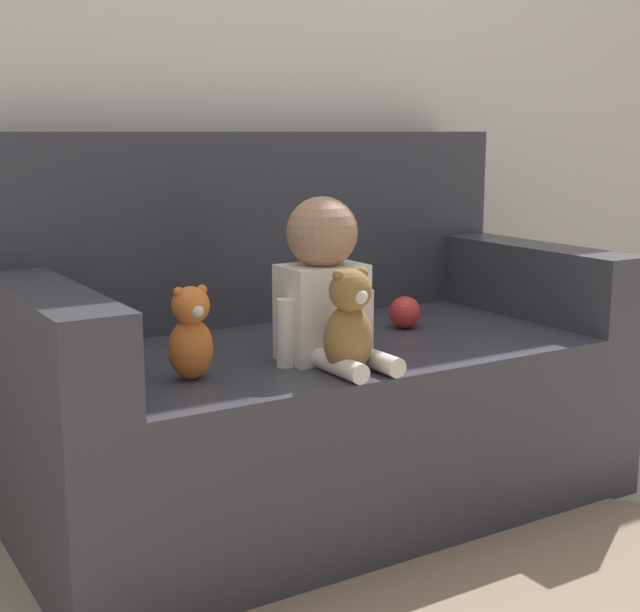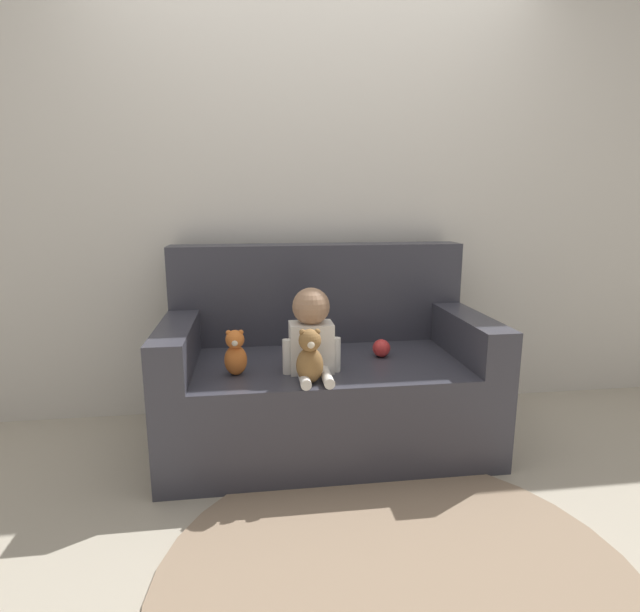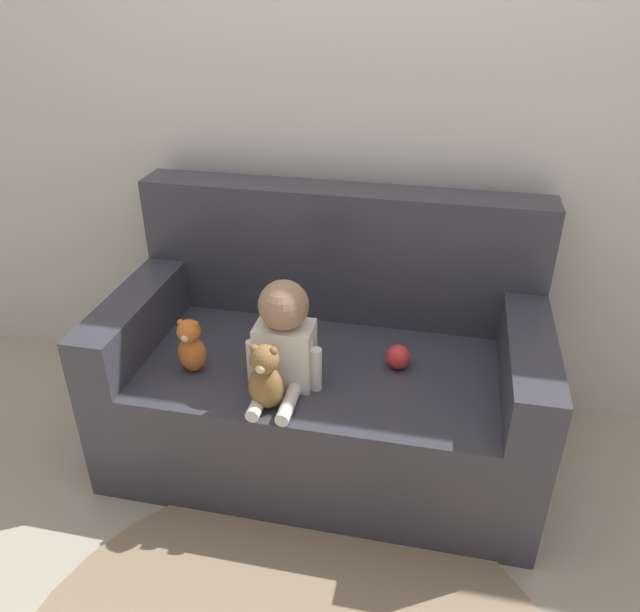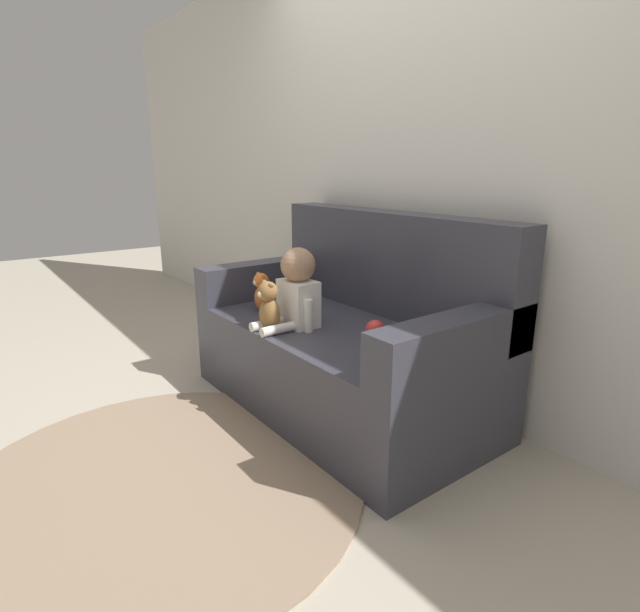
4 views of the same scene
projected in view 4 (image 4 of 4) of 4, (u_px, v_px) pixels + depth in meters
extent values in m
plane|color=#B7AD99|center=(339.00, 406.00, 2.67)|extent=(12.00, 12.00, 0.00)
cube|color=silver|center=(418.00, 153.00, 2.61)|extent=(8.00, 0.05, 2.60)
cube|color=#383842|center=(339.00, 366.00, 2.61)|extent=(1.61, 0.86, 0.46)
cube|color=#383842|center=(390.00, 263.00, 2.67)|extent=(1.61, 0.18, 0.54)
cube|color=#383842|center=(266.00, 278.00, 3.07)|extent=(0.16, 0.86, 0.21)
cube|color=#383842|center=(456.00, 342.00, 1.96)|extent=(0.16, 0.86, 0.21)
cube|color=white|center=(298.00, 303.00, 2.48)|extent=(0.20, 0.14, 0.23)
sphere|color=#A37A5B|center=(298.00, 265.00, 2.43)|extent=(0.17, 0.17, 0.17)
cylinder|color=white|center=(267.00, 324.00, 2.45)|extent=(0.05, 0.18, 0.05)
cylinder|color=white|center=(278.00, 329.00, 2.38)|extent=(0.05, 0.18, 0.05)
cylinder|color=white|center=(283.00, 306.00, 2.57)|extent=(0.04, 0.04, 0.16)
cylinder|color=white|center=(308.00, 316.00, 2.39)|extent=(0.04, 0.04, 0.16)
ellipsoid|color=olive|center=(270.00, 314.00, 2.42)|extent=(0.12, 0.10, 0.16)
sphere|color=olive|center=(268.00, 291.00, 2.39)|extent=(0.10, 0.10, 0.10)
sphere|color=olive|center=(264.00, 283.00, 2.40)|extent=(0.03, 0.03, 0.03)
sphere|color=olive|center=(271.00, 285.00, 2.35)|extent=(0.03, 0.03, 0.03)
sphere|color=beige|center=(261.00, 294.00, 2.36)|extent=(0.03, 0.03, 0.03)
ellipsoid|color=orange|center=(263.00, 298.00, 2.76)|extent=(0.10, 0.08, 0.14)
sphere|color=orange|center=(261.00, 281.00, 2.73)|extent=(0.08, 0.08, 0.08)
sphere|color=orange|center=(258.00, 274.00, 2.74)|extent=(0.02, 0.02, 0.02)
sphere|color=orange|center=(263.00, 276.00, 2.70)|extent=(0.02, 0.02, 0.02)
sphere|color=beige|center=(256.00, 283.00, 2.71)|extent=(0.03, 0.03, 0.03)
sphere|color=red|center=(375.00, 330.00, 2.30)|extent=(0.09, 0.09, 0.09)
cylinder|color=gray|center=(161.00, 482.00, 2.01)|extent=(1.65, 1.65, 0.01)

